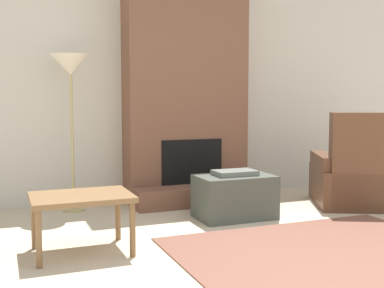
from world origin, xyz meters
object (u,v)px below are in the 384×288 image
(side_table, at_px, (81,202))
(floor_lamp_left, at_px, (71,72))
(ottoman, at_px, (235,196))
(armchair, at_px, (354,179))

(side_table, xyz_separation_m, floor_lamp_left, (0.14, 1.45, 1.05))
(ottoman, distance_m, side_table, 1.66)
(armchair, relative_size, side_table, 1.57)
(armchair, xyz_separation_m, side_table, (-3.02, -0.54, 0.10))
(armchair, relative_size, floor_lamp_left, 0.72)
(armchair, bearing_deg, side_table, 36.45)
(ottoman, height_order, side_table, ottoman)
(armchair, height_order, side_table, armchair)
(ottoman, height_order, floor_lamp_left, floor_lamp_left)
(side_table, distance_m, floor_lamp_left, 1.80)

